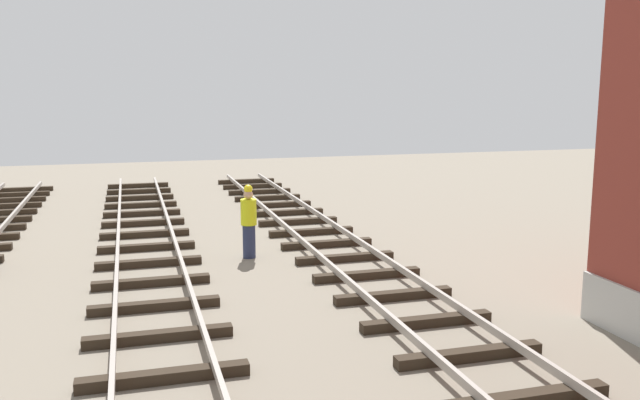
# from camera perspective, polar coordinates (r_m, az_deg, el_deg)

# --- Properties ---
(track_worker_foreground) EXTENTS (0.40, 0.40, 1.87)m
(track_worker_foreground) POSITION_cam_1_polar(r_m,az_deg,el_deg) (16.92, -6.09, -1.85)
(track_worker_foreground) COLOR #262D4C
(track_worker_foreground) RESTS_ON ground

